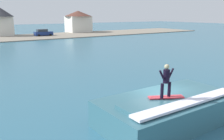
# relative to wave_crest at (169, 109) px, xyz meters

# --- Properties ---
(ground_plane) EXTENTS (260.00, 260.00, 0.00)m
(ground_plane) POSITION_rel_wave_crest_xyz_m (0.37, 1.32, -0.74)
(ground_plane) COLOR #2F6279
(wave_crest) EXTENTS (7.52, 3.91, 1.58)m
(wave_crest) POSITION_rel_wave_crest_xyz_m (0.00, 0.00, 0.00)
(wave_crest) COLOR #336371
(wave_crest) RESTS_ON ground_plane
(surfboard) EXTENTS (1.77, 1.17, 0.06)m
(surfboard) POSITION_rel_wave_crest_xyz_m (-0.54, -0.26, 0.87)
(surfboard) COLOR #D8333F
(surfboard) RESTS_ON wave_crest
(surfer) EXTENTS (0.99, 0.32, 1.68)m
(surfer) POSITION_rel_wave_crest_xyz_m (-0.65, -0.32, 1.83)
(surfer) COLOR black
(surfer) RESTS_ON surfboard
(car_far_shore) EXTENTS (4.60, 2.12, 1.86)m
(car_far_shore) POSITION_rel_wave_crest_xyz_m (11.16, 53.35, 0.20)
(car_far_shore) COLOR navy
(car_far_shore) RESTS_ON ground_plane
(house_gabled_white) EXTENTS (8.36, 8.36, 6.57)m
(house_gabled_white) POSITION_rel_wave_crest_xyz_m (24.63, 60.33, 2.96)
(house_gabled_white) COLOR silver
(house_gabled_white) RESTS_ON ground_plane
(house_small_cottage) EXTENTS (6.93, 6.93, 7.38)m
(house_small_cottage) POSITION_rel_wave_crest_xyz_m (2.37, 59.91, 3.50)
(house_small_cottage) COLOR silver
(house_small_cottage) RESTS_ON ground_plane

